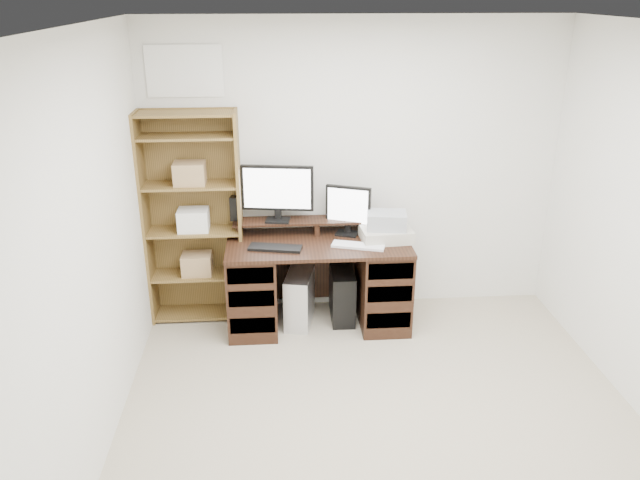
{
  "coord_description": "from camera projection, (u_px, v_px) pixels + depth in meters",
  "views": [
    {
      "loc": [
        -0.66,
        -3.08,
        2.69
      ],
      "look_at": [
        -0.33,
        1.43,
        0.85
      ],
      "focal_mm": 35.0,
      "sensor_mm": 36.0,
      "label": 1
    }
  ],
  "objects": [
    {
      "name": "tower_black",
      "position": [
        342.0,
        294.0,
        5.39
      ],
      "size": [
        0.2,
        0.45,
        0.45
      ],
      "rotation": [
        0.0,
        0.0,
        -0.01
      ],
      "color": "black",
      "rests_on": "ground"
    },
    {
      "name": "desk",
      "position": [
        318.0,
        281.0,
        5.25
      ],
      "size": [
        1.5,
        0.7,
        0.75
      ],
      "color": "black",
      "rests_on": "ground"
    },
    {
      "name": "keyboard_black",
      "position": [
        275.0,
        248.0,
        4.96
      ],
      "size": [
        0.44,
        0.23,
        0.02
      ],
      "primitive_type": "cube",
      "rotation": [
        0.0,
        0.0,
        -0.21
      ],
      "color": "black",
      "rests_on": "desk"
    },
    {
      "name": "room",
      "position": [
        398.0,
        268.0,
        3.44
      ],
      "size": [
        3.54,
        4.04,
        2.54
      ],
      "color": "#B3A68D",
      "rests_on": "ground"
    },
    {
      "name": "bookshelf",
      "position": [
        194.0,
        217.0,
        5.18
      ],
      "size": [
        0.8,
        0.3,
        1.8
      ],
      "color": "brown",
      "rests_on": "ground"
    },
    {
      "name": "mouse",
      "position": [
        388.0,
        243.0,
        5.04
      ],
      "size": [
        0.11,
        0.09,
        0.04
      ],
      "primitive_type": "ellipsoid",
      "rotation": [
        0.0,
        0.0,
        0.29
      ],
      "color": "white",
      "rests_on": "desk"
    },
    {
      "name": "tower_silver",
      "position": [
        300.0,
        297.0,
        5.33
      ],
      "size": [
        0.29,
        0.49,
        0.46
      ],
      "primitive_type": "cube",
      "rotation": [
        0.0,
        0.0,
        -0.19
      ],
      "color": "silver",
      "rests_on": "ground"
    },
    {
      "name": "basket",
      "position": [
        387.0,
        220.0,
        5.09
      ],
      "size": [
        0.35,
        0.27,
        0.14
      ],
      "primitive_type": "cube",
      "rotation": [
        0.0,
        0.0,
        -0.14
      ],
      "color": "#9BA0A6",
      "rests_on": "printer"
    },
    {
      "name": "monitor_wide",
      "position": [
        277.0,
        190.0,
        5.14
      ],
      "size": [
        0.6,
        0.18,
        0.47
      ],
      "rotation": [
        0.0,
        0.0,
        -0.15
      ],
      "color": "black",
      "rests_on": "riser_shelf"
    },
    {
      "name": "printer",
      "position": [
        386.0,
        234.0,
        5.14
      ],
      "size": [
        0.43,
        0.34,
        0.1
      ],
      "primitive_type": "cube",
      "rotation": [
        0.0,
        0.0,
        0.07
      ],
      "color": "#B7B2A0",
      "rests_on": "desk"
    },
    {
      "name": "riser_shelf",
      "position": [
        316.0,
        222.0,
        5.27
      ],
      "size": [
        1.4,
        0.22,
        0.12
      ],
      "color": "black",
      "rests_on": "desk"
    },
    {
      "name": "speaker",
      "position": [
        235.0,
        208.0,
        5.21
      ],
      "size": [
        0.09,
        0.09,
        0.2
      ],
      "primitive_type": "cube",
      "rotation": [
        0.0,
        0.0,
        -0.13
      ],
      "color": "black",
      "rests_on": "riser_shelf"
    },
    {
      "name": "keyboard_white",
      "position": [
        358.0,
        246.0,
        5.01
      ],
      "size": [
        0.44,
        0.25,
        0.02
      ],
      "primitive_type": "cube",
      "rotation": [
        0.0,
        0.0,
        -0.3
      ],
      "color": "silver",
      "rests_on": "desk"
    },
    {
      "name": "monitor_small",
      "position": [
        348.0,
        208.0,
        5.2
      ],
      "size": [
        0.37,
        0.2,
        0.42
      ],
      "rotation": [
        0.0,
        0.0,
        -0.37
      ],
      "color": "black",
      "rests_on": "desk"
    }
  ]
}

